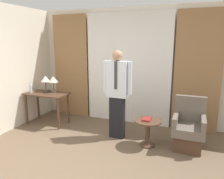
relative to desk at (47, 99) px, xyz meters
name	(u,v)px	position (x,y,z in m)	size (l,w,h in m)	color
wall_back	(129,66)	(1.72, 0.96, 0.73)	(10.00, 0.06, 2.70)	silver
curtain_sheer_center	(128,69)	(1.72, 0.83, 0.67)	(2.03, 0.06, 2.58)	white
curtain_drape_left	(71,67)	(0.19, 0.83, 0.67)	(0.95, 0.06, 2.58)	#997047
curtain_drape_right	(197,73)	(3.25, 0.83, 0.67)	(0.95, 0.06, 2.58)	#997047
desk	(47,99)	(0.00, 0.00, 0.00)	(1.00, 0.53, 0.75)	#4C3323
table_lamp_left	(45,80)	(-0.11, 0.13, 0.41)	(0.22, 0.22, 0.38)	#4C4238
table_lamp_right	(53,81)	(0.11, 0.13, 0.41)	(0.22, 0.22, 0.38)	#4C4238
bottle_near_edge	(31,89)	(-0.34, -0.12, 0.24)	(0.07, 0.07, 0.25)	silver
person	(117,91)	(1.79, -0.11, 0.36)	(0.59, 0.21, 1.77)	black
armchair	(188,130)	(3.17, -0.07, -0.27)	(0.55, 0.59, 0.94)	#4C3323
side_table	(148,128)	(2.46, -0.26, -0.28)	(0.51, 0.51, 0.51)	#4C3323
book	(147,119)	(2.43, -0.25, -0.10)	(0.14, 0.22, 0.03)	maroon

